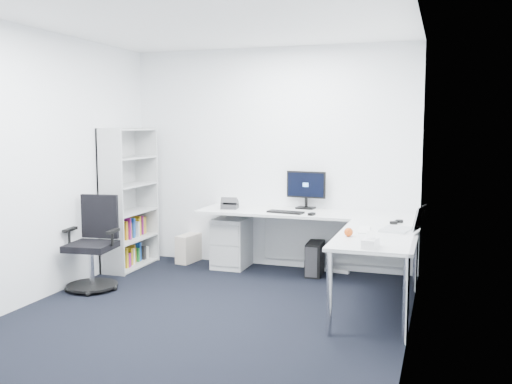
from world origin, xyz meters
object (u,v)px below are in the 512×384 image
(l_desk, at_px, (300,250))
(task_chair, at_px, (91,244))
(monitor, at_px, (306,190))
(laptop, at_px, (396,217))
(bookshelf, at_px, (129,198))

(l_desk, distance_m, task_chair, 2.27)
(l_desk, bearing_deg, task_chair, -155.24)
(monitor, distance_m, laptop, 1.62)
(l_desk, distance_m, bookshelf, 2.23)
(task_chair, relative_size, monitor, 2.06)
(bookshelf, distance_m, monitor, 2.17)
(l_desk, xyz_separation_m, monitor, (-0.08, 0.60, 0.61))
(task_chair, distance_m, laptop, 3.18)
(task_chair, height_order, monitor, monitor)
(bookshelf, relative_size, task_chair, 1.72)
(bookshelf, height_order, monitor, bookshelf)
(bookshelf, bearing_deg, laptop, -10.22)
(bookshelf, distance_m, laptop, 3.30)
(l_desk, xyz_separation_m, task_chair, (-2.06, -0.95, 0.12))
(l_desk, height_order, monitor, monitor)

